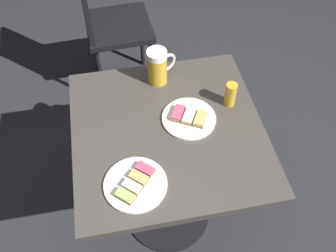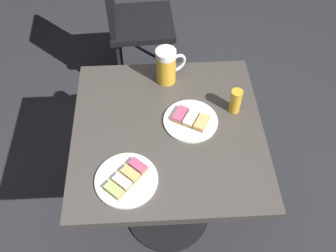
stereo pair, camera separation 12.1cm
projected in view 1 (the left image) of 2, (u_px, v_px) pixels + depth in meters
The scene contains 7 objects.
ground_plane at pixel (168, 212), 2.01m from camera, with size 6.00×6.00×0.00m, color #28282D.
cafe_table at pixel (168, 153), 1.56m from camera, with size 0.74×0.73×0.73m.
plate_near at pixel (135, 184), 1.28m from camera, with size 0.22×0.22×0.03m.
plate_far at pixel (189, 118), 1.46m from camera, with size 0.21×0.21×0.03m.
beer_mug at pixel (158, 66), 1.54m from camera, with size 0.09×0.13×0.16m.
beer_glass_small at pixel (230, 94), 1.48m from camera, with size 0.05×0.05×0.11m, color gold.
cafe_chair at pixel (106, 20), 2.18m from camera, with size 0.40×0.40×0.92m.
Camera 1 is at (-0.86, 0.17, 1.86)m, focal length 39.98 mm.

